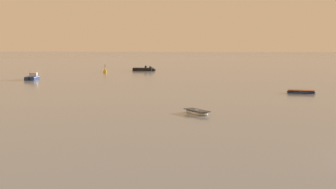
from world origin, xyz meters
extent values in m
ellipsoid|color=navy|center=(2.08, 37.92, 0.15)|extent=(4.38, 2.28, 0.66)
cube|color=brown|center=(2.08, 37.92, 0.43)|extent=(4.05, 2.19, 0.09)
cube|color=brown|center=(2.08, 37.92, 0.33)|extent=(0.53, 1.31, 0.07)
cube|color=black|center=(-29.96, 90.12, 0.27)|extent=(5.72, 3.06, 1.07)
cone|color=black|center=(-27.15, 89.69, 0.27)|extent=(2.01, 2.38, 2.15)
cube|color=black|center=(-29.90, 90.11, 0.67)|extent=(5.85, 3.12, 0.12)
cube|color=black|center=(-29.14, 89.99, 1.10)|extent=(0.58, 0.78, 0.59)
cube|color=black|center=(-32.59, 90.52, 0.43)|extent=(0.39, 0.47, 0.76)
ellipsoid|color=white|center=(-12.68, 17.37, 0.12)|extent=(3.10, 3.51, 0.55)
cube|color=#33383F|center=(-12.68, 17.37, 0.36)|extent=(2.91, 3.28, 0.07)
cube|color=#33383F|center=(-12.68, 17.37, 0.28)|extent=(0.99, 0.84, 0.06)
cube|color=navy|center=(-47.91, 57.78, 0.23)|extent=(2.62, 4.94, 0.93)
cone|color=navy|center=(-48.27, 60.21, 0.23)|extent=(2.05, 1.73, 1.86)
cube|color=silver|center=(-47.92, 57.83, 0.58)|extent=(2.68, 5.05, 0.10)
cube|color=silver|center=(-48.07, 58.89, 1.05)|extent=(1.62, 1.33, 0.72)
cube|color=#384751|center=(-48.16, 59.45, 1.11)|extent=(1.43, 0.46, 0.57)
cube|color=black|center=(-47.57, 55.50, 0.37)|extent=(0.41, 0.34, 0.66)
cylinder|color=gold|center=(-38.48, 81.26, 0.17)|extent=(0.90, 0.90, 0.70)
cone|color=gold|center=(-38.48, 81.26, 0.87)|extent=(0.72, 0.72, 0.70)
cylinder|color=black|center=(-38.48, 81.26, 1.67)|extent=(0.10, 0.10, 0.90)
camera|label=1|loc=(-11.25, -26.65, 7.13)|focal=45.70mm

